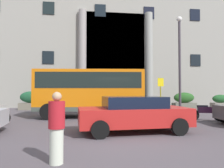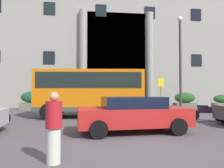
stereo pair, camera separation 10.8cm
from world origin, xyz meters
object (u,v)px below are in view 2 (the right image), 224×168
(hedge_planter_far_west, at_px, (185,101))
(parked_sedan_far, at_px, (133,114))
(hedge_planter_far_east, at_px, (139,102))
(hedge_planter_east, at_px, (98,100))
(hedge_planter_west, at_px, (222,102))
(motorcycle_far_end, at_px, (205,112))
(bus_stop_sign, at_px, (161,91))
(motorcycle_near_kerb, at_px, (137,113))
(orange_minibus, at_px, (90,89))
(hedge_planter_entrance_right, at_px, (32,101))
(lamppost_plaza_centre, at_px, (180,56))
(pedestrian_woman_dark_dress, at_px, (54,128))

(hedge_planter_far_west, bearing_deg, parked_sedan_far, -124.68)
(hedge_planter_far_east, bearing_deg, hedge_planter_east, 176.61)
(hedge_planter_west, xyz_separation_m, motorcycle_far_end, (-5.68, -7.03, -0.14))
(bus_stop_sign, relative_size, motorcycle_near_kerb, 1.28)
(orange_minibus, height_order, motorcycle_near_kerb, orange_minibus)
(hedge_planter_west, relative_size, hedge_planter_far_east, 0.94)
(hedge_planter_west, relative_size, parked_sedan_far, 0.37)
(orange_minibus, xyz_separation_m, hedge_planter_far_west, (8.53, 5.21, -0.98))
(bus_stop_sign, height_order, hedge_planter_entrance_right, bus_stop_sign)
(motorcycle_far_end, bearing_deg, hedge_planter_entrance_right, 161.24)
(hedge_planter_east, xyz_separation_m, hedge_planter_west, (11.02, -0.39, -0.16))
(orange_minibus, bearing_deg, hedge_planter_far_west, 36.29)
(motorcycle_near_kerb, bearing_deg, lamppost_plaza_centre, 58.06)
(hedge_planter_west, relative_size, motorcycle_near_kerb, 0.81)
(hedge_planter_west, xyz_separation_m, pedestrian_woman_dark_dress, (-12.60, -12.73, 0.20))
(bus_stop_sign, height_order, pedestrian_woman_dark_dress, bus_stop_sign)
(bus_stop_sign, height_order, hedge_planter_far_west, bus_stop_sign)
(motorcycle_far_end, bearing_deg, hedge_planter_east, 142.52)
(orange_minibus, bearing_deg, motorcycle_near_kerb, -36.92)
(orange_minibus, xyz_separation_m, bus_stop_sign, (5.09, 1.79, -0.12))
(hedge_planter_far_west, distance_m, hedge_planter_far_east, 4.35)
(bus_stop_sign, bearing_deg, lamppost_plaza_centre, 15.17)
(hedge_planter_west, distance_m, motorcycle_far_end, 9.04)
(motorcycle_near_kerb, bearing_deg, motorcycle_far_end, 9.78)
(hedge_planter_far_east, relative_size, parked_sedan_far, 0.39)
(hedge_planter_entrance_right, relative_size, motorcycle_near_kerb, 1.00)
(hedge_planter_east, bearing_deg, hedge_planter_far_east, -3.39)
(bus_stop_sign, distance_m, motorcycle_near_kerb, 4.89)
(pedestrian_woman_dark_dress, xyz_separation_m, lamppost_plaza_centre, (7.66, 10.29, 3.44))
(orange_minibus, distance_m, hedge_planter_far_east, 6.51)
(motorcycle_far_end, height_order, lamppost_plaza_centre, lamppost_plaza_centre)
(hedge_planter_west, bearing_deg, parked_sedan_far, -136.78)
(motorcycle_near_kerb, bearing_deg, hedge_planter_entrance_right, 146.51)
(pedestrian_woman_dark_dress, distance_m, lamppost_plaza_centre, 13.28)
(bus_stop_sign, relative_size, lamppost_plaza_centre, 0.35)
(orange_minibus, xyz_separation_m, motorcycle_far_end, (6.03, -2.35, -1.22))
(hedge_planter_far_west, xyz_separation_m, motorcycle_far_end, (-2.50, -7.56, -0.23))
(hedge_planter_far_east, bearing_deg, hedge_planter_entrance_right, 176.86)
(orange_minibus, height_order, bus_stop_sign, orange_minibus)
(motorcycle_near_kerb, bearing_deg, hedge_planter_far_west, 63.12)
(hedge_planter_far_west, bearing_deg, hedge_planter_far_east, -175.52)
(orange_minibus, distance_m, lamppost_plaza_centre, 7.58)
(bus_stop_sign, xyz_separation_m, hedge_planter_entrance_right, (-9.84, 3.57, -0.81))
(orange_minibus, relative_size, hedge_planter_entrance_right, 3.29)
(motorcycle_far_end, distance_m, pedestrian_woman_dark_dress, 8.97)
(hedge_planter_west, bearing_deg, orange_minibus, -158.20)
(pedestrian_woman_dark_dress, bearing_deg, hedge_planter_far_west, 91.34)
(hedge_planter_east, bearing_deg, motorcycle_far_end, -54.28)
(hedge_planter_far_west, height_order, hedge_planter_entrance_right, hedge_planter_entrance_right)
(motorcycle_far_end, distance_m, lamppost_plaza_centre, 5.99)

